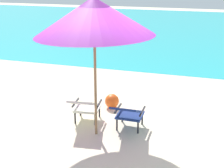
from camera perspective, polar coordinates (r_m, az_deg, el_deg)
The scene contains 6 objects.
ground_plane at distance 10.44m, azimuth 5.64°, elevation 2.06°, with size 40.00×40.00×0.00m, color beige.
ocean_band at distance 19.12m, azimuth 11.35°, elevation 9.67°, with size 40.00×18.00×0.01m, color #28B2B7.
lounge_chair_left at distance 6.79m, azimuth -4.79°, elevation -3.95°, with size 0.64×0.94×0.68m.
lounge_chair_right at distance 6.46m, azimuth 2.86°, elevation -5.14°, with size 0.55×0.88×0.68m.
beach_umbrella_center at distance 5.81m, azimuth -3.19°, elevation 11.90°, with size 3.00×2.99×2.71m.
beach_ball at distance 7.65m, azimuth -0.01°, elevation -3.04°, with size 0.34×0.34×0.34m, color #EA5619.
Camera 1 is at (1.98, -5.78, 3.07)m, focal length 51.51 mm.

